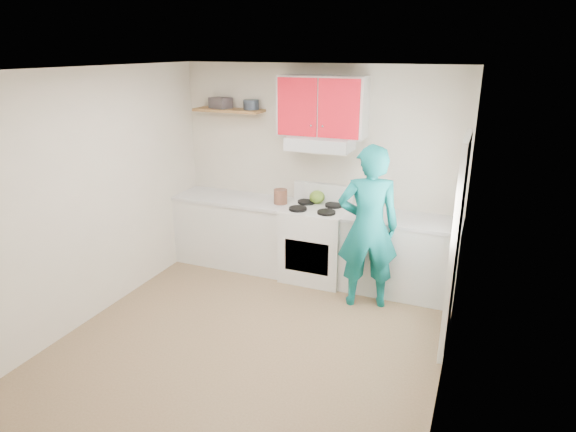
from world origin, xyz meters
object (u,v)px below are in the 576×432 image
at_px(stove, 315,243).
at_px(kettle, 317,197).
at_px(crock, 281,197).
at_px(tin, 251,105).
at_px(person, 368,228).

relative_size(stove, kettle, 4.75).
bearing_deg(kettle, crock, -146.27).
distance_m(tin, kettle, 1.41).
height_order(stove, tin, tin).
bearing_deg(kettle, person, -27.91).
height_order(tin, kettle, tin).
height_order(tin, crock, tin).
bearing_deg(stove, person, -29.85).
distance_m(stove, crock, 0.72).
height_order(crock, person, person).
bearing_deg(person, crock, -38.68).
distance_m(stove, person, 0.98).
height_order(kettle, person, person).
relative_size(stove, person, 0.50).
bearing_deg(stove, crock, 179.35).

